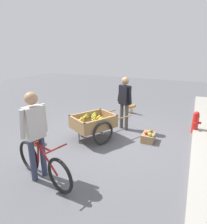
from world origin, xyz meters
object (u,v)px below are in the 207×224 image
Objects in this scene: bicycle at (43,164)px; apple_crate at (148,137)px; vendor_person at (125,99)px; fire_hydrant at (195,122)px; plastic_bucket at (35,139)px; cyclist_person at (35,129)px; fruit_cart at (94,124)px; dog at (129,106)px.

bicycle is 3.68× the size of apple_crate.
apple_crate is (0.53, 0.90, -0.86)m from vendor_person.
vendor_person reaches higher than bicycle.
bicycle is at bearing -29.41° from apple_crate.
vendor_person is at bearing 170.35° from bicycle.
fire_hydrant reaches higher than plastic_bucket.
cyclist_person is at bearing -32.29° from apple_crate.
fruit_cart reaches higher than plastic_bucket.
fruit_cart reaches higher than apple_crate.
fire_hydrant is 2.42× the size of plastic_bucket.
apple_crate reaches higher than plastic_bucket.
fruit_cart is 2.71× the size of fire_hydrant.
fire_hydrant is (-3.63, 2.68, -0.70)m from cyclist_person.
plastic_bucket is (-1.05, -1.12, -0.89)m from cyclist_person.
fire_hydrant is 1.52× the size of apple_crate.
bicycle is 5.86× the size of plastic_bucket.
bicycle is 0.95× the size of cyclist_person.
bicycle is 2.42× the size of fire_hydrant.
fruit_cart is 1.06× the size of cyclist_person.
fruit_cart reaches higher than dog.
vendor_person reaches higher than apple_crate.
plastic_bucket is at bearing -55.83° from fire_hydrant.
dog is at bearing 176.19° from cyclist_person.
plastic_bucket is at bearing -130.72° from bicycle.
plastic_bucket is at bearing -21.68° from dog.
fruit_cart is at bearing 176.06° from cyclist_person.
apple_crate is at bearing 59.24° from vendor_person.
cyclist_person is 6.16× the size of plastic_bucket.
bicycle reaches higher than plastic_bucket.
vendor_person is 3.15m from bicycle.
apple_crate is (2.17, 1.25, -0.15)m from dog.
vendor_person is (-1.01, 0.53, 0.54)m from fruit_cart.
dog is at bearing -113.10° from fire_hydrant.
plastic_bucket is at bearing -62.06° from apple_crate.
vendor_person reaches higher than fire_hydrant.
vendor_person is 2.21m from fire_hydrant.
plastic_bucket is (1.96, -1.78, -0.84)m from vendor_person.
plastic_bucket is (0.95, -1.26, -0.30)m from fruit_cart.
fruit_cart is 1.12× the size of bicycle.
fruit_cart is 1.26m from vendor_person.
dog reaches higher than plastic_bucket.
fire_hydrant is at bearing 122.70° from fruit_cart.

